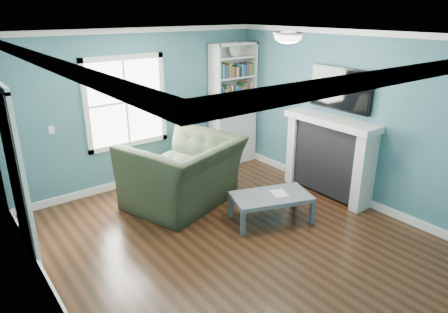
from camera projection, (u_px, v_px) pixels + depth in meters
floor at (235, 239)px, 5.29m from camera, size 5.00×5.00×0.00m
room_walls at (236, 125)px, 4.74m from camera, size 5.00×5.00×5.00m
trim at (236, 152)px, 4.86m from camera, size 4.50×5.00×2.60m
window at (126, 102)px, 6.47m from camera, size 1.40×0.06×1.50m
bookshelf at (233, 117)px, 7.69m from camera, size 0.90×0.35×2.31m
fireplace at (329, 157)px, 6.40m from camera, size 0.44×1.58×1.30m
tv at (340, 89)px, 6.09m from camera, size 0.06×1.10×0.65m
door at (15, 171)px, 4.71m from camera, size 0.12×0.98×2.17m
ceiling_fixture at (288, 37)px, 4.99m from camera, size 0.38×0.38×0.15m
light_switch at (51, 130)px, 5.88m from camera, size 0.08×0.01×0.12m
recliner at (183, 162)px, 6.04m from camera, size 1.83×1.47×1.39m
coffee_table at (271, 198)px, 5.67m from camera, size 1.24×0.94×0.40m
paper_sheet at (279, 193)px, 5.70m from camera, size 0.28×0.31×0.00m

